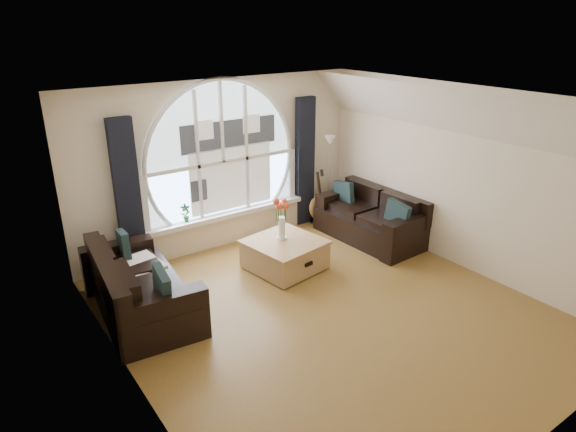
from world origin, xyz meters
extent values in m
cube|color=brown|center=(0.00, 0.00, 0.00)|extent=(5.00, 5.50, 0.01)
cube|color=silver|center=(0.00, 0.00, 2.70)|extent=(5.00, 5.50, 0.01)
cube|color=beige|center=(0.00, 2.75, 1.35)|extent=(5.00, 0.01, 2.70)
cube|color=beige|center=(0.00, -2.75, 1.35)|extent=(5.00, 0.01, 2.70)
cube|color=beige|center=(-2.50, 0.00, 1.35)|extent=(0.01, 5.50, 2.70)
cube|color=beige|center=(2.50, 0.00, 1.35)|extent=(0.01, 5.50, 2.70)
cube|color=silver|center=(2.20, 0.00, 2.35)|extent=(0.92, 5.50, 0.72)
cube|color=silver|center=(0.00, 2.72, 1.62)|extent=(2.60, 0.06, 2.15)
cube|color=white|center=(0.00, 2.65, 0.51)|extent=(2.90, 0.22, 0.08)
cube|color=white|center=(0.00, 2.69, 1.62)|extent=(2.76, 0.08, 2.15)
cube|color=silver|center=(0.15, 2.71, 1.50)|extent=(1.70, 0.02, 1.50)
cube|color=black|center=(-1.60, 2.63, 1.15)|extent=(0.35, 0.12, 2.30)
cube|color=black|center=(1.60, 2.63, 1.15)|extent=(0.35, 0.12, 2.30)
cube|color=black|center=(-1.96, 1.39, 0.40)|extent=(1.17, 2.03, 0.86)
cube|color=black|center=(2.06, 1.38, 0.40)|extent=(1.01, 1.91, 0.83)
cube|color=#A37D4D|center=(0.24, 1.33, 0.25)|extent=(1.15, 1.15, 0.50)
cube|color=silver|center=(-1.86, 1.69, 0.50)|extent=(0.63, 0.63, 0.10)
cube|color=white|center=(0.25, 1.42, 0.85)|extent=(0.24, 0.24, 0.70)
cube|color=#B2B2B2|center=(2.03, 2.47, 0.80)|extent=(0.24, 0.24, 1.60)
cube|color=olive|center=(1.75, 2.45, 0.53)|extent=(0.38, 0.27, 1.06)
imported|color=#1E6023|center=(-0.73, 2.65, 0.70)|extent=(0.17, 0.13, 0.30)
camera|label=1|loc=(-3.66, -4.25, 3.57)|focal=31.32mm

